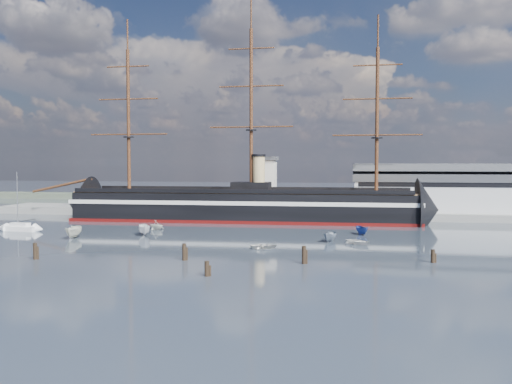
# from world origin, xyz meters

# --- Properties ---
(ground) EXTENTS (600.00, 600.00, 0.00)m
(ground) POSITION_xyz_m (0.00, 40.00, 0.00)
(ground) COLOR #2A3744
(ground) RESTS_ON ground
(quay) EXTENTS (180.00, 18.00, 2.00)m
(quay) POSITION_xyz_m (10.00, 76.00, 0.00)
(quay) COLOR slate
(quay) RESTS_ON ground
(warehouse) EXTENTS (63.00, 21.00, 11.60)m
(warehouse) POSITION_xyz_m (58.00, 80.00, 7.98)
(warehouse) COLOR #B7BABC
(warehouse) RESTS_ON ground
(quay_tower) EXTENTS (5.00, 5.00, 15.00)m
(quay_tower) POSITION_xyz_m (3.00, 73.00, 9.75)
(quay_tower) COLOR silver
(quay_tower) RESTS_ON ground
(warship) EXTENTS (113.18, 19.68, 53.94)m
(warship) POSITION_xyz_m (-3.12, 60.00, 4.04)
(warship) COLOR black
(warship) RESTS_ON ground
(sailboat) EXTENTS (8.53, 3.45, 13.27)m
(sailboat) POSITION_xyz_m (-45.93, 28.87, 0.84)
(sailboat) COLOR white
(sailboat) RESTS_ON ground
(motorboat_a) EXTENTS (7.96, 4.19, 3.03)m
(motorboat_a) POSITION_xyz_m (-27.98, 20.05, 0.00)
(motorboat_a) COLOR silver
(motorboat_a) RESTS_ON ground
(motorboat_b) EXTENTS (2.25, 3.24, 1.40)m
(motorboat_b) POSITION_xyz_m (12.42, 13.90, 0.00)
(motorboat_b) COLOR silver
(motorboat_b) RESTS_ON ground
(motorboat_c) EXTENTS (6.08, 3.50, 2.29)m
(motorboat_c) POSITION_xyz_m (23.40, 25.25, 0.00)
(motorboat_c) COLOR slate
(motorboat_c) RESTS_ON ground
(motorboat_d) EXTENTS (5.45, 7.11, 2.40)m
(motorboat_d) POSITION_xyz_m (-16.86, 37.16, 0.00)
(motorboat_d) COLOR beige
(motorboat_d) RESTS_ON ground
(motorboat_e) EXTENTS (2.98, 3.30, 1.49)m
(motorboat_e) POSITION_xyz_m (28.91, 22.40, 0.00)
(motorboat_e) COLOR silver
(motorboat_e) RESTS_ON ground
(motorboat_f) EXTENTS (6.10, 4.00, 2.29)m
(motorboat_f) POSITION_xyz_m (29.44, 37.01, 0.00)
(motorboat_f) COLOR navy
(motorboat_f) RESTS_ON ground
(motorboat_g) EXTENTS (7.46, 5.44, 2.82)m
(motorboat_g) POSITION_xyz_m (-15.68, 27.20, 0.00)
(motorboat_g) COLOR white
(motorboat_g) RESTS_ON ground
(piling_near_left) EXTENTS (0.64, 0.64, 3.34)m
(piling_near_left) POSITION_xyz_m (-21.29, -4.21, 0.00)
(piling_near_left) COLOR black
(piling_near_left) RESTS_ON ground
(piling_near_mid) EXTENTS (0.64, 0.64, 2.78)m
(piling_near_mid) POSITION_xyz_m (9.24, -11.87, 0.00)
(piling_near_mid) COLOR black
(piling_near_mid) RESTS_ON ground
(piling_near_right) EXTENTS (0.64, 0.64, 3.45)m
(piling_near_right) POSITION_xyz_m (21.10, 0.06, 0.00)
(piling_near_right) COLOR black
(piling_near_right) RESTS_ON ground
(piling_far_right) EXTENTS (0.64, 0.64, 2.74)m
(piling_far_right) POSITION_xyz_m (40.46, 4.95, 0.00)
(piling_far_right) COLOR black
(piling_far_right) RESTS_ON ground
(piling_extra) EXTENTS (0.64, 0.64, 3.37)m
(piling_extra) POSITION_xyz_m (2.25, -0.46, 0.00)
(piling_extra) COLOR black
(piling_extra) RESTS_ON ground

